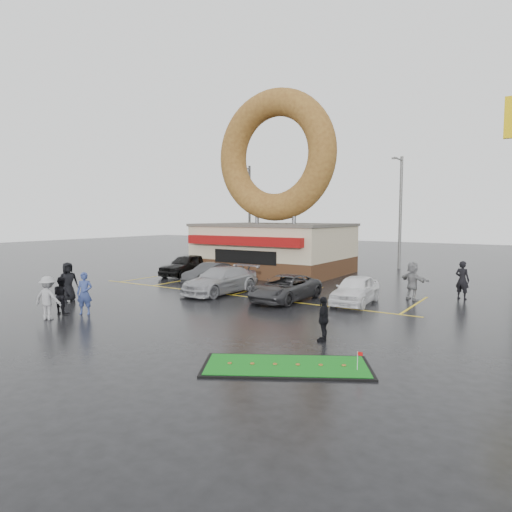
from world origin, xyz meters
The scene contains 18 objects.
ground centered at (0.00, 0.00, 0.00)m, with size 120.00×120.00×0.00m, color black.
donut_shop centered at (-3.00, 12.97, 4.46)m, with size 10.20×8.70×13.50m.
streetlight_left centered at (-10.00, 19.92, 4.78)m, with size 0.40×2.21×9.00m.
streetlight_mid centered at (4.00, 20.92, 4.78)m, with size 0.40×2.21×9.00m.
car_black centered at (-7.31, 8.00, 0.78)m, with size 1.84×4.57×1.56m, color black.
car_dgrey centered at (-3.75, 6.18, 0.64)m, with size 1.35×3.88×1.28m, color #2D2E30.
car_silver centered at (-0.82, 3.50, 0.73)m, with size 2.04×5.01×1.46m, color #9FA0A4.
car_grey centered at (3.21, 3.56, 0.64)m, with size 2.13×4.61×1.28m, color #313033.
car_white centered at (6.50, 4.68, 0.69)m, with size 1.63×4.06×1.38m, color white.
person_blue centered at (-2.47, -3.98, 0.92)m, with size 0.67×0.44×1.83m, color #334380.
person_blackjkt centered at (-3.37, -4.48, 0.82)m, with size 0.79×0.62×1.63m, color black.
person_hoodie centered at (-2.85, -5.46, 0.90)m, with size 1.16×0.67×1.79m, color #9A9A9D.
person_bystander centered at (-5.71, -2.56, 0.98)m, with size 0.96×0.62×1.96m, color black.
person_cameraman centered at (8.01, -2.27, 0.77)m, with size 0.90×0.38×1.54m, color black.
person_walker_near centered at (8.54, 7.28, 0.97)m, with size 1.79×0.57×1.93m, color gray.
person_walker_far centered at (10.61, 8.90, 0.98)m, with size 0.72×0.47×1.97m, color black.
dumpster centered at (-9.07, 13.73, 0.65)m, with size 1.80×1.20×1.30m, color #1B481C.
putting_green centered at (8.29, -5.31, 0.04)m, with size 5.09×4.10×0.59m.
Camera 1 is at (14.40, -16.25, 4.24)m, focal length 32.00 mm.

